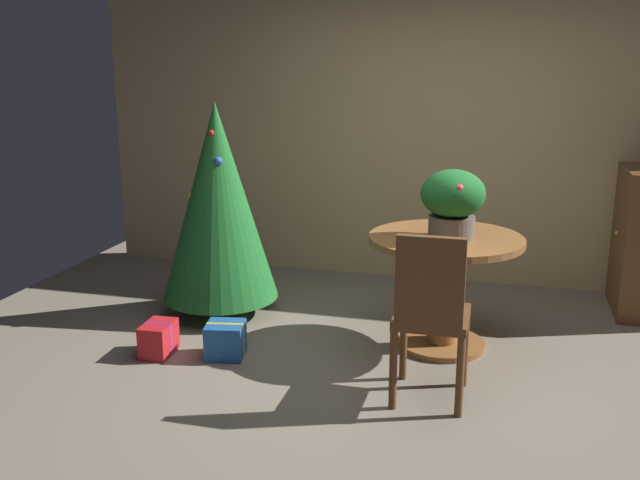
{
  "coord_description": "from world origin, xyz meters",
  "views": [
    {
      "loc": [
        0.58,
        -3.92,
        1.91
      ],
      "look_at": [
        -0.53,
        0.25,
        0.79
      ],
      "focal_mm": 40.11,
      "sensor_mm": 36.0,
      "label": 1
    }
  ],
  "objects_px": {
    "flower_vase": "(453,200)",
    "holiday_tree": "(218,202)",
    "round_dining_table": "(445,273)",
    "wooden_chair_near": "(431,310)",
    "gift_box_red": "(159,339)",
    "gift_box_blue": "(226,340)"
  },
  "relations": [
    {
      "from": "flower_vase",
      "to": "holiday_tree",
      "type": "bearing_deg",
      "value": 171.12
    },
    {
      "from": "round_dining_table",
      "to": "wooden_chair_near",
      "type": "bearing_deg",
      "value": -90.0
    },
    {
      "from": "gift_box_blue",
      "to": "round_dining_table",
      "type": "bearing_deg",
      "value": 21.22
    },
    {
      "from": "gift_box_red",
      "to": "holiday_tree",
      "type": "bearing_deg",
      "value": 83.06
    },
    {
      "from": "flower_vase",
      "to": "holiday_tree",
      "type": "height_order",
      "value": "holiday_tree"
    },
    {
      "from": "holiday_tree",
      "to": "gift_box_blue",
      "type": "relative_size",
      "value": 5.73
    },
    {
      "from": "round_dining_table",
      "to": "gift_box_red",
      "type": "xyz_separation_m",
      "value": [
        -1.79,
        -0.61,
        -0.41
      ]
    },
    {
      "from": "wooden_chair_near",
      "to": "gift_box_blue",
      "type": "bearing_deg",
      "value": 166.87
    },
    {
      "from": "flower_vase",
      "to": "gift_box_blue",
      "type": "distance_m",
      "value": 1.72
    },
    {
      "from": "wooden_chair_near",
      "to": "flower_vase",
      "type": "bearing_deg",
      "value": 87.52
    },
    {
      "from": "flower_vase",
      "to": "wooden_chair_near",
      "type": "xyz_separation_m",
      "value": [
        -0.03,
        -0.79,
        -0.46
      ]
    },
    {
      "from": "wooden_chair_near",
      "to": "gift_box_blue",
      "type": "height_order",
      "value": "wooden_chair_near"
    },
    {
      "from": "wooden_chair_near",
      "to": "round_dining_table",
      "type": "bearing_deg",
      "value": 90.0
    },
    {
      "from": "flower_vase",
      "to": "wooden_chair_near",
      "type": "bearing_deg",
      "value": -92.48
    },
    {
      "from": "flower_vase",
      "to": "holiday_tree",
      "type": "xyz_separation_m",
      "value": [
        -1.72,
        0.27,
        -0.15
      ]
    },
    {
      "from": "wooden_chair_near",
      "to": "gift_box_red",
      "type": "bearing_deg",
      "value": 172.57
    },
    {
      "from": "holiday_tree",
      "to": "wooden_chair_near",
      "type": "bearing_deg",
      "value": -32.23
    },
    {
      "from": "round_dining_table",
      "to": "flower_vase",
      "type": "relative_size",
      "value": 2.27
    },
    {
      "from": "flower_vase",
      "to": "holiday_tree",
      "type": "distance_m",
      "value": 1.75
    },
    {
      "from": "holiday_tree",
      "to": "gift_box_red",
      "type": "xyz_separation_m",
      "value": [
        -0.1,
        -0.83,
        -0.76
      ]
    },
    {
      "from": "flower_vase",
      "to": "gift_box_red",
      "type": "bearing_deg",
      "value": -162.87
    },
    {
      "from": "round_dining_table",
      "to": "holiday_tree",
      "type": "distance_m",
      "value": 1.73
    }
  ]
}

